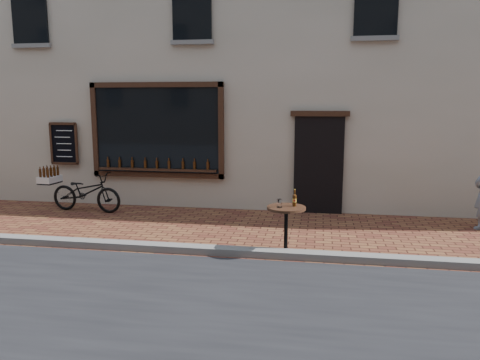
# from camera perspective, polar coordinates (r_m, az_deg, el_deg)

# --- Properties ---
(ground) EXTENTS (90.00, 90.00, 0.00)m
(ground) POSITION_cam_1_polar(r_m,az_deg,el_deg) (7.84, -5.03, -9.32)
(ground) COLOR #5B2A1D
(ground) RESTS_ON ground
(kerb) EXTENTS (90.00, 0.25, 0.12)m
(kerb) POSITION_cam_1_polar(r_m,az_deg,el_deg) (8.00, -4.67, -8.46)
(kerb) COLOR slate
(kerb) RESTS_ON ground
(shop_building) EXTENTS (28.00, 6.20, 10.00)m
(shop_building) POSITION_cam_1_polar(r_m,az_deg,el_deg) (14.01, 1.82, 19.74)
(shop_building) COLOR beige
(shop_building) RESTS_ON ground
(cargo_bicycle) EXTENTS (2.06, 0.77, 0.98)m
(cargo_bicycle) POSITION_cam_1_polar(r_m,az_deg,el_deg) (11.39, -18.38, -1.34)
(cargo_bicycle) COLOR black
(cargo_bicycle) RESTS_ON ground
(bistro_table) EXTENTS (0.64, 0.64, 1.10)m
(bistro_table) POSITION_cam_1_polar(r_m,az_deg,el_deg) (7.78, 5.66, -4.95)
(bistro_table) COLOR black
(bistro_table) RESTS_ON ground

